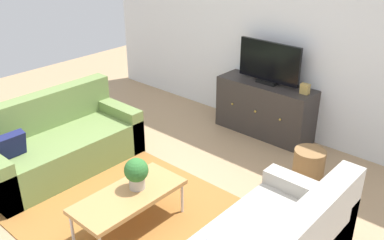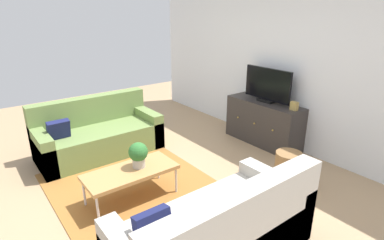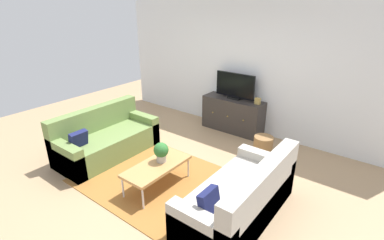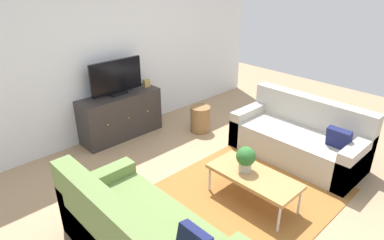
{
  "view_description": "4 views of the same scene",
  "coord_description": "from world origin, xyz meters",
  "px_view_note": "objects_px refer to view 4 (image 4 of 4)",
  "views": [
    {
      "loc": [
        2.67,
        -2.31,
        2.69
      ],
      "look_at": [
        0.0,
        0.68,
        0.79
      ],
      "focal_mm": 39.68,
      "sensor_mm": 36.0,
      "label": 1
    },
    {
      "loc": [
        3.06,
        -1.65,
        2.18
      ],
      "look_at": [
        0.0,
        0.68,
        0.79
      ],
      "focal_mm": 28.97,
      "sensor_mm": 36.0,
      "label": 2
    },
    {
      "loc": [
        2.77,
        -2.93,
        2.68
      ],
      "look_at": [
        0.0,
        0.68,
        0.79
      ],
      "focal_mm": 27.03,
      "sensor_mm": 36.0,
      "label": 3
    },
    {
      "loc": [
        -2.68,
        -2.12,
        2.58
      ],
      "look_at": [
        0.0,
        0.68,
        0.79
      ],
      "focal_mm": 31.13,
      "sensor_mm": 36.0,
      "label": 4
    }
  ],
  "objects_px": {
    "couch_left_side": "(138,240)",
    "tv_console": "(121,116)",
    "coffee_table": "(254,177)",
    "flat_screen_tv": "(116,78)",
    "mantel_clock": "(146,83)",
    "potted_plant": "(246,158)",
    "wicker_basket": "(200,119)",
    "couch_right_side": "(300,139)"
  },
  "relations": [
    {
      "from": "couch_left_side",
      "to": "potted_plant",
      "type": "height_order",
      "value": "couch_left_side"
    },
    {
      "from": "mantel_clock",
      "to": "coffee_table",
      "type": "bearing_deg",
      "value": -98.63
    },
    {
      "from": "potted_plant",
      "to": "mantel_clock",
      "type": "bearing_deg",
      "value": 80.64
    },
    {
      "from": "tv_console",
      "to": "wicker_basket",
      "type": "distance_m",
      "value": 1.33
    },
    {
      "from": "coffee_table",
      "to": "potted_plant",
      "type": "distance_m",
      "value": 0.24
    },
    {
      "from": "potted_plant",
      "to": "tv_console",
      "type": "relative_size",
      "value": 0.23
    },
    {
      "from": "coffee_table",
      "to": "couch_left_side",
      "type": "bearing_deg",
      "value": 173.39
    },
    {
      "from": "couch_right_side",
      "to": "coffee_table",
      "type": "relative_size",
      "value": 1.7
    },
    {
      "from": "couch_left_side",
      "to": "flat_screen_tv",
      "type": "height_order",
      "value": "flat_screen_tv"
    },
    {
      "from": "couch_left_side",
      "to": "potted_plant",
      "type": "xyz_separation_m",
      "value": [
        1.49,
        -0.05,
        0.28
      ]
    },
    {
      "from": "couch_right_side",
      "to": "mantel_clock",
      "type": "distance_m",
      "value": 2.62
    },
    {
      "from": "wicker_basket",
      "to": "tv_console",
      "type": "bearing_deg",
      "value": 144.36
    },
    {
      "from": "mantel_clock",
      "to": "couch_left_side",
      "type": "bearing_deg",
      "value": -128.58
    },
    {
      "from": "flat_screen_tv",
      "to": "wicker_basket",
      "type": "height_order",
      "value": "flat_screen_tv"
    },
    {
      "from": "coffee_table",
      "to": "tv_console",
      "type": "relative_size",
      "value": 0.81
    },
    {
      "from": "couch_left_side",
      "to": "mantel_clock",
      "type": "distance_m",
      "value": 3.08
    },
    {
      "from": "potted_plant",
      "to": "wicker_basket",
      "type": "distance_m",
      "value": 1.93
    },
    {
      "from": "couch_left_side",
      "to": "mantel_clock",
      "type": "xyz_separation_m",
      "value": [
        1.89,
        2.37,
        0.51
      ]
    },
    {
      "from": "coffee_table",
      "to": "wicker_basket",
      "type": "height_order",
      "value": "wicker_basket"
    },
    {
      "from": "mantel_clock",
      "to": "wicker_basket",
      "type": "relative_size",
      "value": 0.3
    },
    {
      "from": "potted_plant",
      "to": "wicker_basket",
      "type": "height_order",
      "value": "potted_plant"
    },
    {
      "from": "potted_plant",
      "to": "mantel_clock",
      "type": "relative_size",
      "value": 2.39
    },
    {
      "from": "flat_screen_tv",
      "to": "mantel_clock",
      "type": "bearing_deg",
      "value": -2.09
    },
    {
      "from": "wicker_basket",
      "to": "flat_screen_tv",
      "type": "bearing_deg",
      "value": 143.66
    },
    {
      "from": "flat_screen_tv",
      "to": "wicker_basket",
      "type": "bearing_deg",
      "value": -36.34
    },
    {
      "from": "couch_left_side",
      "to": "coffee_table",
      "type": "bearing_deg",
      "value": -6.61
    },
    {
      "from": "tv_console",
      "to": "wicker_basket",
      "type": "relative_size",
      "value": 3.04
    },
    {
      "from": "couch_left_side",
      "to": "tv_console",
      "type": "height_order",
      "value": "couch_left_side"
    },
    {
      "from": "mantel_clock",
      "to": "wicker_basket",
      "type": "bearing_deg",
      "value": -55.79
    },
    {
      "from": "couch_right_side",
      "to": "flat_screen_tv",
      "type": "relative_size",
      "value": 2.08
    },
    {
      "from": "flat_screen_tv",
      "to": "tv_console",
      "type": "bearing_deg",
      "value": -90.0
    },
    {
      "from": "couch_right_side",
      "to": "coffee_table",
      "type": "distance_m",
      "value": 1.38
    },
    {
      "from": "tv_console",
      "to": "mantel_clock",
      "type": "bearing_deg",
      "value": 0.0
    },
    {
      "from": "potted_plant",
      "to": "flat_screen_tv",
      "type": "distance_m",
      "value": 2.49
    },
    {
      "from": "couch_right_side",
      "to": "coffee_table",
      "type": "xyz_separation_m",
      "value": [
        -1.37,
        -0.17,
        0.07
      ]
    },
    {
      "from": "coffee_table",
      "to": "wicker_basket",
      "type": "distance_m",
      "value": 2.0
    },
    {
      "from": "couch_right_side",
      "to": "tv_console",
      "type": "xyz_separation_m",
      "value": [
        -1.53,
        2.37,
        0.08
      ]
    },
    {
      "from": "mantel_clock",
      "to": "potted_plant",
      "type": "bearing_deg",
      "value": -99.36
    },
    {
      "from": "couch_left_side",
      "to": "tv_console",
      "type": "distance_m",
      "value": 2.73
    },
    {
      "from": "tv_console",
      "to": "flat_screen_tv",
      "type": "relative_size",
      "value": 1.51
    },
    {
      "from": "wicker_basket",
      "to": "couch_right_side",
      "type": "bearing_deg",
      "value": -74.08
    },
    {
      "from": "coffee_table",
      "to": "flat_screen_tv",
      "type": "height_order",
      "value": "flat_screen_tv"
    }
  ]
}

